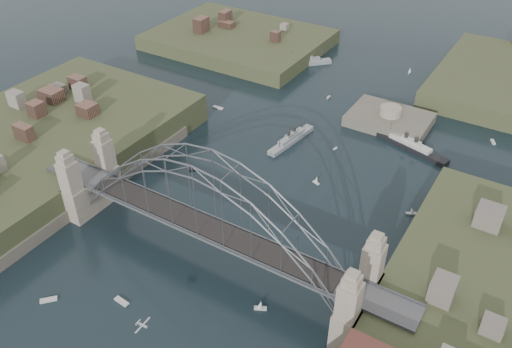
% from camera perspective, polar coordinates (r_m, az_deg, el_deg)
% --- Properties ---
extents(ground, '(500.00, 500.00, 0.00)m').
position_cam_1_polar(ground, '(109.39, -5.03, -8.98)').
color(ground, black).
rests_on(ground, ground).
extents(bridge, '(84.00, 13.80, 24.60)m').
position_cam_1_polar(bridge, '(101.10, -5.39, -4.02)').
color(bridge, '#515153').
rests_on(bridge, ground).
extents(shore_west, '(50.50, 90.00, 12.00)m').
position_cam_1_polar(shore_west, '(143.28, -23.98, 0.88)').
color(shore_west, '#3B4225').
rests_on(shore_west, ground).
extents(headland_nw, '(60.00, 45.00, 9.00)m').
position_cam_1_polar(headland_nw, '(202.03, -1.83, 13.65)').
color(headland_nw, '#3B4225').
rests_on(headland_nw, ground).
extents(fort_island, '(22.00, 16.00, 9.40)m').
position_cam_1_polar(fort_island, '(156.17, 13.97, 5.09)').
color(fort_island, '#5B5548').
rests_on(fort_island, ground).
extents(naval_cruiser_near, '(4.67, 18.02, 5.36)m').
position_cam_1_polar(naval_cruiser_near, '(143.25, 3.79, 3.72)').
color(naval_cruiser_near, '#989EA0').
rests_on(naval_cruiser_near, ground).
extents(naval_cruiser_far, '(14.38, 14.34, 6.02)m').
position_cam_1_polar(naval_cruiser_far, '(187.23, 5.34, 11.80)').
color(naval_cruiser_far, '#989EA0').
rests_on(naval_cruiser_far, ground).
extents(ocean_liner, '(21.97, 8.85, 5.39)m').
position_cam_1_polar(ocean_liner, '(145.97, 16.12, 2.92)').
color(ocean_liner, black).
rests_on(ocean_liner, ground).
extents(aeroplane, '(1.93, 3.65, 0.53)m').
position_cam_1_polar(aeroplane, '(91.53, -12.14, -15.47)').
color(aeroplane, silver).
extents(small_boat_a, '(2.28, 2.34, 0.45)m').
position_cam_1_polar(small_boat_a, '(133.38, -6.63, 0.47)').
color(small_boat_a, silver).
rests_on(small_boat_a, ground).
extents(small_boat_b, '(1.94, 1.36, 2.38)m').
position_cam_1_polar(small_boat_b, '(128.36, 6.47, -0.66)').
color(small_boat_b, silver).
rests_on(small_boat_b, ground).
extents(small_boat_c, '(3.14, 1.26, 0.45)m').
position_cam_1_polar(small_boat_c, '(104.18, -14.17, -13.09)').
color(small_boat_c, silver).
rests_on(small_boat_c, ground).
extents(small_boat_d, '(2.46, 1.88, 2.38)m').
position_cam_1_polar(small_boat_d, '(123.55, 16.32, -3.84)').
color(small_boat_d, silver).
rests_on(small_boat_d, ground).
extents(small_boat_e, '(3.38, 1.12, 0.45)m').
position_cam_1_polar(small_boat_e, '(159.77, -4.08, 7.08)').
color(small_boat_e, silver).
rests_on(small_boat_e, ground).
extents(small_boat_f, '(0.79, 1.51, 0.45)m').
position_cam_1_polar(small_boat_f, '(141.84, 8.47, 2.68)').
color(small_boat_f, silver).
rests_on(small_boat_f, ground).
extents(small_boat_h, '(0.68, 1.93, 1.43)m').
position_cam_1_polar(small_boat_h, '(166.50, 7.79, 8.14)').
color(small_boat_h, silver).
rests_on(small_boat_h, ground).
extents(small_boat_i, '(2.65, 1.59, 0.45)m').
position_cam_1_polar(small_boat_i, '(106.35, 10.86, -11.19)').
color(small_boat_i, silver).
rests_on(small_boat_i, ground).
extents(small_boat_j, '(2.83, 2.94, 0.45)m').
position_cam_1_polar(small_boat_j, '(108.48, -21.29, -12.44)').
color(small_boat_j, silver).
rests_on(small_boat_j, ground).
extents(small_boat_k, '(1.04, 1.76, 2.38)m').
position_cam_1_polar(small_boat_k, '(187.65, 16.13, 10.59)').
color(small_boat_k, silver).
rests_on(small_boat_k, ground).
extents(small_boat_l, '(1.01, 2.24, 2.38)m').
position_cam_1_polar(small_boat_l, '(147.96, -11.31, 4.21)').
color(small_boat_l, silver).
rests_on(small_boat_l, ground).
extents(small_boat_m, '(2.42, 1.74, 2.38)m').
position_cam_1_polar(small_boat_m, '(99.60, 0.48, -13.90)').
color(small_boat_m, silver).
rests_on(small_boat_m, ground).
extents(small_boat_n, '(1.85, 2.62, 0.45)m').
position_cam_1_polar(small_boat_n, '(156.60, 24.00, 3.15)').
color(small_boat_n, silver).
rests_on(small_boat_n, ground).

